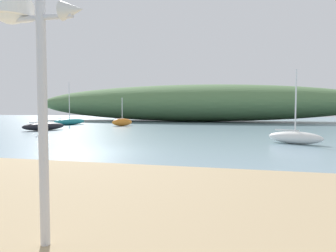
{
  "coord_description": "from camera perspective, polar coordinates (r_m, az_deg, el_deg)",
  "views": [
    {
      "loc": [
        6.74,
        -13.04,
        1.96
      ],
      "look_at": [
        2.19,
        4.16,
        0.96
      ],
      "focal_mm": 35.09,
      "sensor_mm": 36.0,
      "label": 1
    }
  ],
  "objects": [
    {
      "name": "sailboat_mid_channel",
      "position": [
        19.05,
        21.19,
        -1.81
      ],
      "size": [
        3.03,
        2.19,
        4.02
      ],
      "color": "white",
      "rests_on": "ground"
    },
    {
      "name": "distant_hill",
      "position": [
        47.74,
        4.32,
        4.0
      ],
      "size": [
        49.34,
        12.04,
        5.24
      ],
      "primitive_type": "ellipsoid",
      "color": "#517547",
      "rests_on": "ground"
    },
    {
      "name": "sailboat_near_shore",
      "position": [
        35.39,
        -7.96,
        0.68
      ],
      "size": [
        2.02,
        2.5,
        3.01
      ],
      "color": "orange",
      "rests_on": "ground"
    },
    {
      "name": "mast_structure",
      "position": [
        4.72,
        -24.41,
        15.74
      ],
      "size": [
        1.32,
        0.58,
        3.35
      ],
      "color": "silver",
      "rests_on": "beach_sand"
    },
    {
      "name": "sailboat_west_reach",
      "position": [
        30.13,
        -20.77,
        -0.03
      ],
      "size": [
        2.76,
        4.07,
        4.81
      ],
      "color": "black",
      "rests_on": "ground"
    },
    {
      "name": "sailboat_east_reach",
      "position": [
        38.85,
        -16.73,
        0.77
      ],
      "size": [
        2.66,
        4.34,
        4.82
      ],
      "color": "teal",
      "rests_on": "ground"
    },
    {
      "name": "ground_plane",
      "position": [
        14.81,
        -12.45,
        -4.47
      ],
      "size": [
        120.0,
        120.0,
        0.0
      ],
      "primitive_type": "plane",
      "color": "#7A99A8"
    }
  ]
}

